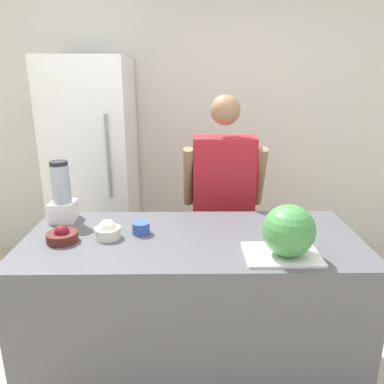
% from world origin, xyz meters
% --- Properties ---
extents(wall_back, '(8.00, 0.06, 2.60)m').
position_xyz_m(wall_back, '(0.00, 2.14, 1.30)').
color(wall_back, silver).
rests_on(wall_back, ground_plane).
extents(counter_island, '(1.86, 0.81, 0.89)m').
position_xyz_m(counter_island, '(0.00, 0.40, 0.44)').
color(counter_island, '#4C4C51').
rests_on(counter_island, ground_plane).
extents(refrigerator, '(0.69, 0.74, 1.90)m').
position_xyz_m(refrigerator, '(-0.85, 1.73, 0.95)').
color(refrigerator, white).
rests_on(refrigerator, ground_plane).
extents(person, '(0.59, 0.26, 1.62)m').
position_xyz_m(person, '(0.24, 1.14, 0.82)').
color(person, gray).
rests_on(person, ground_plane).
extents(cutting_board, '(0.37, 0.26, 0.01)m').
position_xyz_m(cutting_board, '(0.44, 0.17, 0.89)').
color(cutting_board, white).
rests_on(cutting_board, counter_island).
extents(watermelon, '(0.26, 0.26, 0.26)m').
position_xyz_m(watermelon, '(0.46, 0.16, 1.03)').
color(watermelon, '#3D7F3D').
rests_on(watermelon, cutting_board).
extents(bowl_cherries, '(0.17, 0.17, 0.09)m').
position_xyz_m(bowl_cherries, '(-0.70, 0.36, 0.92)').
color(bowl_cherries, '#511E19').
rests_on(bowl_cherries, counter_island).
extents(bowl_cream, '(0.14, 0.14, 0.11)m').
position_xyz_m(bowl_cream, '(-0.47, 0.40, 0.93)').
color(bowl_cream, beige).
rests_on(bowl_cream, counter_island).
extents(bowl_small_blue, '(0.10, 0.10, 0.07)m').
position_xyz_m(bowl_small_blue, '(-0.29, 0.46, 0.92)').
color(bowl_small_blue, '#334C9E').
rests_on(bowl_small_blue, counter_island).
extents(blender, '(0.15, 0.15, 0.37)m').
position_xyz_m(blender, '(-0.79, 0.67, 1.05)').
color(blender, silver).
rests_on(blender, counter_island).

